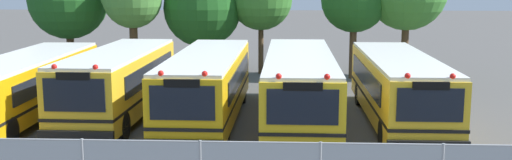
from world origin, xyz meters
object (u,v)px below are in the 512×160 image
tree_0 (70,0)px  school_bus_4 (398,86)px  school_bus_1 (119,81)px  tree_2 (201,7)px  school_bus_2 (207,84)px  tree_4 (356,1)px  school_bus_3 (299,85)px  school_bus_0 (24,85)px

tree_0 → school_bus_4: bearing=-34.1°
school_bus_4 → school_bus_1: bearing=-1.3°
tree_0 → tree_2: tree_0 is taller
school_bus_1 → school_bus_2: bearing=175.6°
tree_4 → school_bus_1: bearing=-136.4°
tree_0 → tree_4: size_ratio=1.06×
school_bus_1 → tree_4: bearing=-135.2°
tree_4 → school_bus_3: bearing=-107.8°
school_bus_1 → tree_0: (-5.78, 10.89, 2.75)m
school_bus_0 → tree_0: tree_0 is taller
school_bus_2 → school_bus_4: (7.23, 0.04, -0.03)m
school_bus_0 → tree_4: 17.44m
tree_4 → tree_0: bearing=176.2°
school_bus_4 → school_bus_0: bearing=-0.1°
school_bus_4 → tree_4: 10.51m
tree_0 → school_bus_2: bearing=-50.4°
school_bus_0 → school_bus_1: bearing=-178.1°
school_bus_0 → tree_2: bearing=-116.9°
school_bus_1 → tree_2: size_ratio=1.59×
school_bus_2 → tree_0: 14.84m
school_bus_1 → school_bus_3: bearing=178.1°
school_bus_2 → school_bus_4: bearing=-178.9°
school_bus_0 → school_bus_3: 10.73m
school_bus_2 → school_bus_3: 3.51m
school_bus_0 → tree_2: 12.68m
school_bus_0 → tree_0: 11.64m
school_bus_0 → school_bus_1: (3.70, 0.20, 0.12)m
tree_0 → tree_4: tree_0 is taller
school_bus_0 → school_bus_4: bearing=178.4°
tree_2 → school_bus_2: bearing=-80.9°
tree_2 → tree_4: size_ratio=0.98×
school_bus_0 → tree_4: size_ratio=1.82×
school_bus_1 → tree_0: 12.63m
school_bus_3 → tree_2: 12.80m
school_bus_1 → school_bus_4: (10.76, -0.31, -0.05)m
school_bus_4 → tree_4: (-0.46, 10.12, 2.81)m
tree_0 → tree_2: (7.49, 0.11, -0.35)m
school_bus_3 → tree_0: tree_0 is taller
tree_4 → school_bus_4: bearing=-87.4°
school_bus_4 → school_bus_2: bearing=0.6°
school_bus_3 → tree_4: bearing=-107.2°
school_bus_3 → school_bus_4: school_bus_3 is taller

